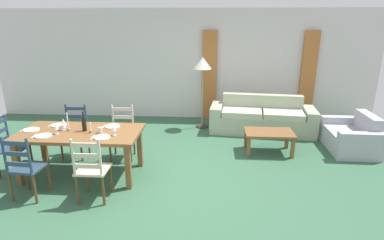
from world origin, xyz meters
name	(u,v)px	position (x,y,z in m)	size (l,w,h in m)	color
ground_plane	(164,176)	(0.00, 0.00, -0.01)	(9.60, 9.60, 0.02)	#345F43
wall_far	(182,65)	(0.00, 3.30, 1.35)	(9.60, 0.16, 2.70)	silver
curtain_panel_left	(209,76)	(0.70, 3.16, 1.10)	(0.35, 0.08, 2.20)	#B56A33
curtain_panel_right	(308,77)	(3.10, 3.16, 1.10)	(0.35, 0.08, 2.20)	#B56A33
dining_table	(80,137)	(-1.30, -0.05, 0.66)	(1.90, 0.96, 0.75)	brown
dining_chair_near_left	(25,167)	(-1.79, -0.78, 0.48)	(0.45, 0.43, 0.96)	#2A4154
dining_chair_near_right	(91,169)	(-0.86, -0.78, 0.48)	(0.42, 0.40, 0.96)	beige
dining_chair_far_left	(75,131)	(-1.72, 0.68, 0.48)	(0.42, 0.40, 0.96)	navy
dining_chair_far_right	(122,132)	(-0.85, 0.68, 0.48)	(0.44, 0.42, 0.96)	beige
dining_chair_head_west	(9,147)	(-2.47, -0.09, 0.48)	(0.40, 0.42, 0.96)	navy
dinner_plate_near_left	(43,136)	(-1.75, -0.30, 0.76)	(0.24, 0.24, 0.02)	white
fork_near_left	(34,136)	(-1.90, -0.30, 0.75)	(0.02, 0.17, 0.01)	silver
dinner_plate_near_right	(102,137)	(-0.85, -0.30, 0.76)	(0.24, 0.24, 0.02)	white
fork_near_right	(92,137)	(-1.00, -0.30, 0.75)	(0.02, 0.17, 0.01)	silver
dinner_plate_far_left	(59,125)	(-1.75, 0.20, 0.76)	(0.24, 0.24, 0.02)	white
fork_far_left	(50,125)	(-1.90, 0.20, 0.75)	(0.02, 0.17, 0.01)	silver
dinner_plate_far_right	(113,126)	(-0.85, 0.20, 0.76)	(0.24, 0.24, 0.02)	white
fork_far_right	(104,126)	(-1.00, 0.20, 0.75)	(0.02, 0.17, 0.01)	silver
dinner_plate_head_west	(31,130)	(-2.08, -0.05, 0.76)	(0.24, 0.24, 0.02)	white
fork_head_west	(22,130)	(-2.23, -0.05, 0.75)	(0.02, 0.17, 0.01)	silver
wine_bottle	(84,124)	(-1.23, -0.01, 0.87)	(0.07, 0.07, 0.32)	black
wine_glass_near_left	(56,127)	(-1.60, -0.18, 0.86)	(0.06, 0.06, 0.16)	white
wine_glass_near_right	(114,129)	(-0.70, -0.19, 0.86)	(0.06, 0.06, 0.16)	white
wine_glass_far_left	(63,121)	(-1.62, 0.10, 0.86)	(0.06, 0.06, 0.16)	white
coffee_cup_primary	(100,130)	(-0.95, -0.09, 0.80)	(0.07, 0.07, 0.09)	silver
coffee_cup_secondary	(62,127)	(-1.60, -0.01, 0.80)	(0.07, 0.07, 0.09)	silver
candle_tall	(68,126)	(-1.48, -0.03, 0.84)	(0.05, 0.05, 0.30)	#998C66
candle_short	(91,130)	(-1.10, -0.09, 0.80)	(0.05, 0.05, 0.17)	#998C66
couch	(262,119)	(1.90, 2.27, 0.29)	(2.35, 1.04, 0.80)	#A6AE91
coffee_table	(269,135)	(1.86, 1.05, 0.36)	(0.90, 0.56, 0.42)	brown
armchair_upholstered	(353,137)	(3.51, 1.30, 0.25)	(0.82, 1.18, 0.72)	#AAAAB4
standing_lamp	(203,67)	(0.55, 2.45, 1.41)	(0.40, 0.40, 1.64)	#332D28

